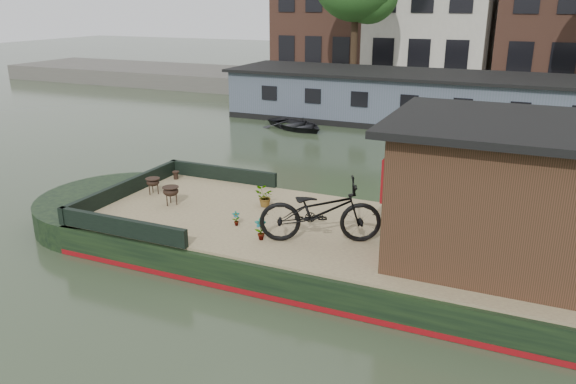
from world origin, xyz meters
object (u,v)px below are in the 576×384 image
at_px(brazier_rear, 171,196).
at_px(dinghy, 296,121).
at_px(potted_plant_a, 261,229).
at_px(bicycle, 320,211).
at_px(cabin, 505,190).
at_px(brazier_front, 153,186).

height_order(brazier_rear, dinghy, brazier_rear).
bearing_deg(potted_plant_a, brazier_rear, 160.54).
xyz_separation_m(bicycle, brazier_rear, (-3.70, 0.53, -0.39)).
xyz_separation_m(cabin, bicycle, (-3.09, -0.63, -0.64)).
height_order(cabin, potted_plant_a, cabin).
bearing_deg(brazier_rear, dinghy, 98.78).
relative_size(cabin, bicycle, 1.78).
height_order(bicycle, potted_plant_a, bicycle).
bearing_deg(brazier_front, dinghy, 94.85).
height_order(potted_plant_a, brazier_rear, potted_plant_a).
relative_size(bicycle, dinghy, 0.79).
distance_m(potted_plant_a, dinghy, 12.77).
xyz_separation_m(potted_plant_a, brazier_front, (-3.47, 1.38, -0.02)).
bearing_deg(dinghy, bicycle, -127.18).
height_order(brazier_front, brazier_rear, brazier_rear).
xyz_separation_m(potted_plant_a, dinghy, (-4.37, 11.98, -0.57)).
distance_m(cabin, dinghy, 13.95).
distance_m(brazier_front, dinghy, 10.65).
xyz_separation_m(bicycle, dinghy, (-5.41, 11.57, -0.95)).
xyz_separation_m(brazier_front, dinghy, (-0.90, 10.60, -0.55)).
bearing_deg(brazier_rear, brazier_front, 151.53).
distance_m(potted_plant_a, brazier_rear, 2.83).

